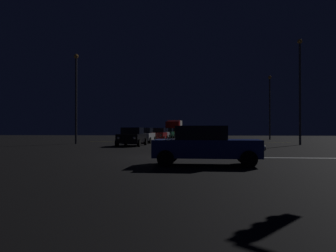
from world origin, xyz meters
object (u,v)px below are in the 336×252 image
Objects in this scene: streetlamp_left_near at (76,92)px; sedan_orange at (172,133)px; sedan_blue_crossing at (206,145)px; box_truck at (174,128)px; sedan_white at (144,135)px; streetlamp_right_near at (300,84)px; sedan_black at (132,136)px; streetlamp_right_far at (270,103)px; sedan_red at (158,134)px; sedan_silver at (161,134)px; sedan_green at (167,133)px.

sedan_orange is at bearing 76.38° from streetlamp_left_near.
sedan_blue_crossing is at bearing -56.39° from streetlamp_left_near.
box_truck is 0.95× the size of streetlamp_left_near.
streetlamp_right_near is (14.85, -2.94, 4.69)m from sedan_white.
sedan_black is 24.72m from streetlamp_right_far.
streetlamp_right_near reaches higher than box_truck.
sedan_red is 0.52× the size of box_truck.
sedan_black is 0.50× the size of streetlamp_right_far.
sedan_orange is (0.26, 30.42, 0.00)m from sedan_black.
sedan_red is 1.00× the size of sedan_orange.
sedan_black is at bearing -90.49° from sedan_orange.
sedan_orange is at bearing 118.14° from streetlamp_right_near.
streetlamp_right_far reaches higher than sedan_black.
streetlamp_left_near is at bearing 151.38° from sedan_black.
sedan_black and sedan_blue_crossing have the same top height.
sedan_red and sedan_silver have the same top height.
sedan_red is at bearing 52.14° from streetlamp_left_near.
streetlamp_right_far reaches higher than sedan_orange.
box_truck is (0.05, 37.67, 0.91)m from sedan_black.
sedan_blue_crossing is at bearing -73.45° from sedan_white.
streetlamp_left_near reaches higher than sedan_black.
sedan_green is at bearing 89.47° from sedan_black.
streetlamp_left_near reaches higher than streetlamp_right_far.
sedan_red is at bearing -86.36° from sedan_silver.
sedan_white and sedan_silver have the same top height.
sedan_orange is at bearing -88.34° from box_truck.
streetlamp_left_near is 20.98m from streetlamp_right_near.
sedan_white is at bearing 168.82° from streetlamp_right_near.
streetlamp_right_near is (14.65, -34.24, 3.78)m from box_truck.
sedan_green is 22.08m from streetlamp_left_near.
sedan_orange and sedan_blue_crossing have the same top height.
box_truck is 1.91× the size of sedan_blue_crossing.
sedan_orange is 7.31m from box_truck.
sedan_silver is 12.34m from sedan_orange.
box_truck is 53.65m from sedan_blue_crossing.
sedan_blue_crossing is (6.37, -15.61, 0.00)m from sedan_black.
sedan_green is 1.00× the size of sedan_orange.
sedan_green is at bearing 162.10° from streetlamp_right_far.
sedan_white is 1.00× the size of sedan_silver.
sedan_white is 0.52× the size of box_truck.
sedan_black and sedan_red have the same top height.
sedan_red is 0.45× the size of streetlamp_right_near.
streetlamp_left_near reaches higher than sedan_blue_crossing.
streetlamp_right_near is at bearing 13.13° from sedan_black.
streetlamp_left_near is at bearing -107.47° from sedan_green.
sedan_black and sedan_orange have the same top height.
streetlamp_left_near is (-12.65, 19.03, 4.24)m from sedan_blue_crossing.
streetlamp_right_near is at bearing -55.01° from sedan_green.
streetlamp_left_near is at bearing -142.67° from streetlamp_right_far.
sedan_red is 11.96m from sedan_green.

